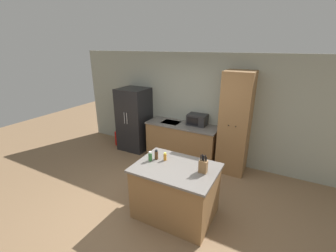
% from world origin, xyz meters
% --- Properties ---
extents(ground_plane, '(14.00, 14.00, 0.00)m').
position_xyz_m(ground_plane, '(0.00, 0.00, 0.00)').
color(ground_plane, '#846647').
extents(wall_back, '(7.20, 0.06, 2.60)m').
position_xyz_m(wall_back, '(0.00, 2.33, 1.30)').
color(wall_back, '#9EA393').
rests_on(wall_back, ground_plane).
extents(refrigerator, '(0.76, 0.73, 1.69)m').
position_xyz_m(refrigerator, '(-1.82, 1.95, 0.84)').
color(refrigerator, black).
rests_on(refrigerator, ground_plane).
extents(back_counter, '(1.79, 0.66, 0.92)m').
position_xyz_m(back_counter, '(-0.41, 1.99, 0.46)').
color(back_counter, olive).
rests_on(back_counter, ground_plane).
extents(pantry_cabinet, '(0.61, 0.60, 2.27)m').
position_xyz_m(pantry_cabinet, '(0.84, 2.01, 1.13)').
color(pantry_cabinet, olive).
rests_on(pantry_cabinet, ground_plane).
extents(kitchen_island, '(1.32, 0.95, 0.92)m').
position_xyz_m(kitchen_island, '(0.35, 0.09, 0.46)').
color(kitchen_island, olive).
rests_on(kitchen_island, ground_plane).
extents(microwave, '(0.46, 0.34, 0.26)m').
position_xyz_m(microwave, '(-0.07, 2.11, 1.06)').
color(microwave, '#232326').
rests_on(microwave, back_counter).
extents(knife_block, '(0.12, 0.09, 0.30)m').
position_xyz_m(knife_block, '(0.79, 0.14, 1.02)').
color(knife_block, olive).
rests_on(knife_block, kitchen_island).
extents(spice_bottle_tall_dark, '(0.06, 0.06, 0.17)m').
position_xyz_m(spice_bottle_tall_dark, '(-0.06, 0.17, 0.99)').
color(spice_bottle_tall_dark, '#563319').
rests_on(spice_bottle_tall_dark, kitchen_island).
extents(spice_bottle_short_red, '(0.05, 0.05, 0.14)m').
position_xyz_m(spice_bottle_short_red, '(0.09, 0.21, 0.98)').
color(spice_bottle_short_red, orange).
rests_on(spice_bottle_short_red, kitchen_island).
extents(spice_bottle_amber_oil, '(0.06, 0.06, 0.17)m').
position_xyz_m(spice_bottle_amber_oil, '(-0.12, 0.07, 0.99)').
color(spice_bottle_amber_oil, '#337033').
rests_on(spice_bottle_amber_oil, kitchen_island).
extents(fire_extinguisher, '(0.14, 0.14, 0.47)m').
position_xyz_m(fire_extinguisher, '(-2.40, 1.86, 0.21)').
color(fire_extinguisher, red).
rests_on(fire_extinguisher, ground_plane).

